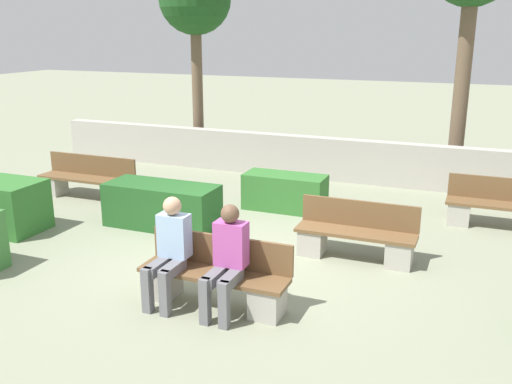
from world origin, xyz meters
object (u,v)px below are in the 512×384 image
Objects in this scene: bench_front at (215,280)px; bench_right_side at (356,238)px; bench_back at (506,210)px; person_seated_man at (170,246)px; tree_leftmost at (195,2)px; bench_left_side at (87,182)px; person_seated_woman at (227,256)px.

bench_front and bench_right_side have the same top height.
bench_back is (3.33, 4.33, 0.00)m from bench_front.
tree_leftmost is (-3.28, 7.04, 3.12)m from person_seated_man.
person_seated_man reaches higher than bench_front.
bench_right_side and bench_back have the same top height.
bench_front is at bearing -39.48° from bench_left_side.
person_seated_man reaches higher than person_seated_woman.
person_seated_woman is (-3.10, -4.46, 0.40)m from bench_back.
person_seated_man is 8.37m from tree_leftmost.
bench_front is at bearing -134.13° from bench_back.
bench_front is 0.69m from person_seated_man.
person_seated_man is at bearing -137.41° from bench_back.
bench_right_side is at bearing -138.96° from bench_back.
bench_front is at bearing 14.42° from person_seated_man.
person_seated_man reaches higher than bench_left_side.
person_seated_woman reaches higher than bench_right_side.
tree_leftmost is (0.54, 3.76, 3.53)m from bench_left_side.
person_seated_woman is 0.27× the size of tree_leftmost.
bench_right_side is at bearing -14.34° from bench_left_side.
bench_left_side and bench_right_side have the same top height.
bench_back is at bearing 55.25° from person_seated_woman.
person_seated_woman is (4.59, -3.28, 0.40)m from bench_left_side.
bench_left_side is 1.05× the size of bench_back.
person_seated_woman is at bearing -30.51° from bench_front.
person_seated_woman reaches higher than bench_front.
bench_back is at bearing 52.41° from bench_front.
person_seated_woman is (-1.04, -2.22, 0.41)m from bench_right_side.
bench_left_side is 7.77m from bench_back.
person_seated_man is at bearing -165.58° from bench_front.
bench_back is (2.05, 2.25, 0.01)m from bench_right_side.
bench_left_side is at bearing -98.15° from tree_leftmost.
tree_leftmost is at bearing 119.89° from person_seated_woman.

